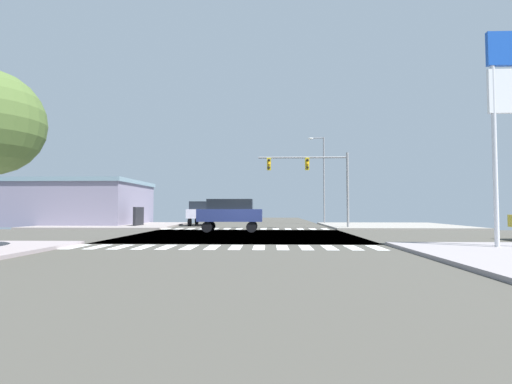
{
  "coord_description": "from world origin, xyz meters",
  "views": [
    {
      "loc": [
        1.66,
        -23.37,
        1.67
      ],
      "look_at": [
        0.74,
        3.94,
        2.88
      ],
      "focal_mm": 26.22,
      "sensor_mm": 36.0,
      "label": 1
    }
  ],
  "objects": [
    {
      "name": "traffic_signal_mast",
      "position": [
        5.27,
        7.72,
        4.71
      ],
      "size": [
        7.51,
        0.55,
        6.32
      ],
      "color": "gray",
      "rests_on": "ground"
    },
    {
      "name": "pickup_crossing_1",
      "position": [
        -5.0,
        13.33,
        1.29
      ],
      "size": [
        2.0,
        5.1,
        2.35
      ],
      "rotation": [
        0.0,
        0.0,
        3.14
      ],
      "color": "black",
      "rests_on": "ground"
    },
    {
      "name": "suv_farside_1",
      "position": [
        -1.09,
        3.5,
        1.39
      ],
      "size": [
        4.6,
        1.96,
        2.34
      ],
      "rotation": [
        0.0,
        0.0,
        4.71
      ],
      "color": "black",
      "rests_on": "ground"
    },
    {
      "name": "crosswalk_far",
      "position": [
        -0.25,
        7.3,
        0.0
      ],
      "size": [
        13.5,
        2.0,
        0.01
      ],
      "color": "white",
      "rests_on": "ground"
    },
    {
      "name": "ground",
      "position": [
        0.0,
        0.0,
        -0.03
      ],
      "size": [
        90.0,
        90.0,
        0.05
      ],
      "color": "#45423B"
    },
    {
      "name": "street_lamp",
      "position": [
        7.39,
        16.74,
        5.49
      ],
      "size": [
        1.78,
        0.32,
        9.35
      ],
      "color": "gray",
      "rests_on": "ground"
    },
    {
      "name": "sidewalk_corner_nw",
      "position": [
        -13.0,
        12.0,
        0.07
      ],
      "size": [
        12.0,
        12.0,
        0.14
      ],
      "color": "gray",
      "rests_on": "ground"
    },
    {
      "name": "bank_building",
      "position": [
        -19.09,
        14.29,
        2.26
      ],
      "size": [
        16.68,
        10.49,
        4.51
      ],
      "color": "gray",
      "rests_on": "ground"
    },
    {
      "name": "crosswalk_near",
      "position": [
        -0.25,
        -7.3,
        0.0
      ],
      "size": [
        13.5,
        2.0,
        0.01
      ],
      "color": "white",
      "rests_on": "ground"
    },
    {
      "name": "gas_station_sign",
      "position": [
        11.37,
        -8.11,
        6.18
      ],
      "size": [
        1.6,
        0.2,
        8.87
      ],
      "color": "silver",
      "rests_on": "ground"
    },
    {
      "name": "sidewalk_corner_ne",
      "position": [
        13.0,
        12.0,
        0.07
      ],
      "size": [
        12.0,
        12.0,
        0.14
      ],
      "color": "gray",
      "rests_on": "ground"
    }
  ]
}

